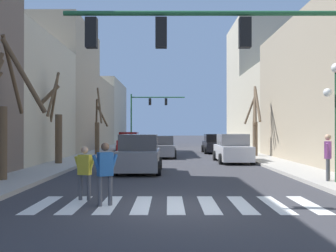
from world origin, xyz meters
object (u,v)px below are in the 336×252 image
(traffic_signal_near, at_px, (234,50))
(car_parked_left_far, at_px, (129,142))
(car_parked_left_mid, at_px, (139,155))
(street_lamp_right_corner, at_px, (336,98))
(pedestrian_on_left_sidewalk, at_px, (328,153))
(car_driving_toward_lane, at_px, (233,149))
(car_at_intersection, at_px, (215,144))
(traffic_signal_far, at_px, (147,108))
(pedestrian_crossing_street, at_px, (105,168))
(car_parked_right_near, at_px, (162,147))
(pedestrian_on_right_sidewalk, at_px, (85,168))
(street_tree_left_near, at_px, (98,128))
(street_tree_right_far, at_px, (255,122))
(street_tree_left_mid, at_px, (56,124))
(street_tree_left_far, at_px, (5,112))

(traffic_signal_near, bearing_deg, car_parked_left_far, 102.09)
(traffic_signal_near, distance_m, car_parked_left_mid, 8.96)
(street_lamp_right_corner, bearing_deg, pedestrian_on_left_sidewalk, 107.50)
(car_driving_toward_lane, bearing_deg, car_at_intersection, -0.11)
(traffic_signal_far, height_order, pedestrian_crossing_street, traffic_signal_far)
(car_parked_left_far, distance_m, pedestrian_on_left_sidewalk, 23.98)
(street_lamp_right_corner, distance_m, car_parked_right_near, 15.92)
(car_parked_left_mid, distance_m, pedestrian_on_right_sidewalk, 7.38)
(car_driving_toward_lane, relative_size, pedestrian_crossing_street, 2.78)
(street_lamp_right_corner, relative_size, street_tree_left_near, 0.84)
(car_parked_right_near, height_order, street_tree_right_far, street_tree_right_far)
(car_parked_left_far, bearing_deg, traffic_signal_near, -167.91)
(car_parked_left_far, bearing_deg, car_parked_right_near, -158.56)
(car_parked_right_near, distance_m, street_tree_left_near, 5.31)
(pedestrian_on_right_sidewalk, height_order, street_tree_right_far, street_tree_right_far)
(car_driving_toward_lane, xyz_separation_m, pedestrian_on_left_sidewalk, (1.90, -9.80, 0.35))
(car_parked_left_far, distance_m, car_driving_toward_lane, 14.39)
(car_driving_toward_lane, distance_m, pedestrian_on_left_sidewalk, 9.99)
(pedestrian_on_right_sidewalk, xyz_separation_m, street_tree_left_mid, (-3.87, 10.56, 1.41))
(street_tree_right_far, bearing_deg, car_parked_left_far, 138.50)
(traffic_signal_far, xyz_separation_m, pedestrian_on_right_sidewalk, (0.22, -36.70, -3.70))
(car_driving_toward_lane, xyz_separation_m, street_tree_left_near, (-9.33, 5.63, 1.30))
(pedestrian_on_right_sidewalk, relative_size, street_tree_left_near, 0.30)
(street_tree_left_near, bearing_deg, car_at_intersection, 22.50)
(street_tree_left_near, bearing_deg, pedestrian_on_right_sidewalk, -81.01)
(street_tree_left_mid, bearing_deg, street_tree_left_near, 83.48)
(car_parked_left_far, relative_size, street_tree_left_mid, 0.91)
(car_parked_right_near, distance_m, pedestrian_crossing_street, 17.97)
(street_tree_left_mid, bearing_deg, car_driving_toward_lane, 13.33)
(car_parked_right_near, relative_size, pedestrian_on_left_sidewalk, 2.53)
(car_parked_right_near, xyz_separation_m, car_parked_left_far, (-3.18, 8.10, 0.09))
(car_at_intersection, xyz_separation_m, street_tree_left_near, (-9.35, -3.87, 1.35))
(traffic_signal_far, distance_m, car_driving_toward_lane, 24.90)
(car_at_intersection, relative_size, pedestrian_crossing_street, 2.50)
(street_tree_left_far, bearing_deg, pedestrian_crossing_street, -44.05)
(street_tree_left_near, bearing_deg, pedestrian_crossing_street, -79.32)
(traffic_signal_near, xyz_separation_m, car_parked_left_mid, (-3.22, 7.62, -3.44))
(car_parked_left_mid, height_order, street_tree_left_near, street_tree_left_near)
(traffic_signal_near, height_order, pedestrian_on_left_sidewalk, traffic_signal_near)
(car_at_intersection, height_order, street_tree_left_far, street_tree_left_far)
(car_parked_right_near, bearing_deg, street_lamp_right_corner, 24.28)
(car_at_intersection, xyz_separation_m, pedestrian_on_right_sidewalk, (-6.40, -22.50, 0.15))
(car_parked_left_far, bearing_deg, car_parked_left_mid, -172.85)
(car_at_intersection, distance_m, street_tree_left_far, 21.63)
(street_lamp_right_corner, relative_size, car_at_intersection, 1.01)
(pedestrian_on_left_sidewalk, distance_m, street_tree_right_far, 13.42)
(street_lamp_right_corner, relative_size, street_tree_right_far, 0.86)
(car_parked_left_far, distance_m, car_at_intersection, 8.09)
(street_lamp_right_corner, relative_size, pedestrian_on_right_sidewalk, 2.76)
(traffic_signal_far, bearing_deg, car_parked_left_far, -94.99)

